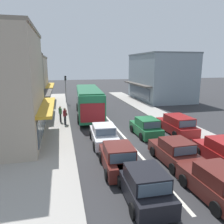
{
  "coord_description": "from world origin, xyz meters",
  "views": [
    {
      "loc": [
        -4.88,
        -16.58,
        5.88
      ],
      "look_at": [
        -0.01,
        4.27,
        1.2
      ],
      "focal_mm": 35.0,
      "sensor_mm": 36.0,
      "label": 1
    }
  ],
  "objects_px": {
    "sedan_behind_bus_near": "(104,135)",
    "hatchback_adjacent_lane_lead": "(144,185)",
    "parked_wagon_kerb_second": "(177,125)",
    "hatchback_adjacent_lane_trail": "(216,184)",
    "hatchback_queue_gap_filler": "(118,158)",
    "pedestrian_with_handbag_near": "(65,115)",
    "hatchback_behind_bus_mid": "(146,127)",
    "traffic_light_downstreet": "(66,85)",
    "city_bus": "(89,100)",
    "pedestrian_browsing_midblock": "(60,113)",
    "parked_hatchback_kerb_front": "(222,152)",
    "sedan_queue_far_back": "(175,153)"
  },
  "relations": [
    {
      "from": "sedan_queue_far_back",
      "to": "pedestrian_browsing_midblock",
      "type": "relative_size",
      "value": 2.6
    },
    {
      "from": "pedestrian_with_handbag_near",
      "to": "sedan_behind_bus_near",
      "type": "bearing_deg",
      "value": -64.02
    },
    {
      "from": "hatchback_behind_bus_mid",
      "to": "hatchback_queue_gap_filler",
      "type": "bearing_deg",
      "value": -125.52
    },
    {
      "from": "parked_hatchback_kerb_front",
      "to": "pedestrian_browsing_midblock",
      "type": "xyz_separation_m",
      "value": [
        -9.5,
        11.67,
        0.36
      ]
    },
    {
      "from": "sedan_queue_far_back",
      "to": "traffic_light_downstreet",
      "type": "bearing_deg",
      "value": 104.37
    },
    {
      "from": "parked_wagon_kerb_second",
      "to": "traffic_light_downstreet",
      "type": "xyz_separation_m",
      "value": [
        -8.99,
        17.58,
        2.11
      ]
    },
    {
      "from": "hatchback_adjacent_lane_lead",
      "to": "sedan_queue_far_back",
      "type": "bearing_deg",
      "value": 43.61
    },
    {
      "from": "sedan_queue_far_back",
      "to": "hatchback_behind_bus_mid",
      "type": "distance_m",
      "value": 5.31
    },
    {
      "from": "hatchback_behind_bus_mid",
      "to": "traffic_light_downstreet",
      "type": "height_order",
      "value": "traffic_light_downstreet"
    },
    {
      "from": "hatchback_queue_gap_filler",
      "to": "parked_wagon_kerb_second",
      "type": "bearing_deg",
      "value": 38.83
    },
    {
      "from": "sedan_queue_far_back",
      "to": "traffic_light_downstreet",
      "type": "distance_m",
      "value": 23.77
    },
    {
      "from": "parked_wagon_kerb_second",
      "to": "hatchback_queue_gap_filler",
      "type": "bearing_deg",
      "value": -141.17
    },
    {
      "from": "city_bus",
      "to": "traffic_light_downstreet",
      "type": "xyz_separation_m",
      "value": [
        -2.33,
        9.4,
        0.97
      ]
    },
    {
      "from": "hatchback_behind_bus_mid",
      "to": "traffic_light_downstreet",
      "type": "xyz_separation_m",
      "value": [
        -6.1,
        17.62,
        2.15
      ]
    },
    {
      "from": "pedestrian_with_handbag_near",
      "to": "city_bus",
      "type": "bearing_deg",
      "value": 52.27
    },
    {
      "from": "parked_hatchback_kerb_front",
      "to": "pedestrian_with_handbag_near",
      "type": "height_order",
      "value": "pedestrian_with_handbag_near"
    },
    {
      "from": "sedan_behind_bus_near",
      "to": "traffic_light_downstreet",
      "type": "height_order",
      "value": "traffic_light_downstreet"
    },
    {
      "from": "hatchback_queue_gap_filler",
      "to": "traffic_light_downstreet",
      "type": "relative_size",
      "value": 0.9
    },
    {
      "from": "hatchback_behind_bus_mid",
      "to": "parked_wagon_kerb_second",
      "type": "height_order",
      "value": "parked_wagon_kerb_second"
    },
    {
      "from": "city_bus",
      "to": "pedestrian_browsing_midblock",
      "type": "xyz_separation_m",
      "value": [
        -3.22,
        -2.48,
        -0.81
      ]
    },
    {
      "from": "hatchback_adjacent_lane_trail",
      "to": "city_bus",
      "type": "bearing_deg",
      "value": 101.47
    },
    {
      "from": "traffic_light_downstreet",
      "to": "pedestrian_browsing_midblock",
      "type": "xyz_separation_m",
      "value": [
        -0.89,
        -11.88,
        -1.79
      ]
    },
    {
      "from": "city_bus",
      "to": "pedestrian_browsing_midblock",
      "type": "bearing_deg",
      "value": -142.33
    },
    {
      "from": "parked_wagon_kerb_second",
      "to": "pedestrian_with_handbag_near",
      "type": "distance_m",
      "value": 10.5
    },
    {
      "from": "hatchback_adjacent_lane_lead",
      "to": "pedestrian_browsing_midblock",
      "type": "distance_m",
      "value": 14.56
    },
    {
      "from": "parked_wagon_kerb_second",
      "to": "hatchback_adjacent_lane_trail",
      "type": "bearing_deg",
      "value": -109.36
    },
    {
      "from": "city_bus",
      "to": "pedestrian_browsing_midblock",
      "type": "distance_m",
      "value": 4.14
    },
    {
      "from": "hatchback_queue_gap_filler",
      "to": "pedestrian_with_handbag_near",
      "type": "height_order",
      "value": "pedestrian_with_handbag_near"
    },
    {
      "from": "hatchback_queue_gap_filler",
      "to": "traffic_light_downstreet",
      "type": "height_order",
      "value": "traffic_light_downstreet"
    },
    {
      "from": "hatchback_adjacent_lane_lead",
      "to": "pedestrian_browsing_midblock",
      "type": "xyz_separation_m",
      "value": [
        -3.54,
        14.12,
        0.36
      ]
    },
    {
      "from": "hatchback_adjacent_lane_lead",
      "to": "pedestrian_with_handbag_near",
      "type": "xyz_separation_m",
      "value": [
        -3.1,
        13.01,
        0.36
      ]
    },
    {
      "from": "pedestrian_browsing_midblock",
      "to": "sedan_queue_far_back",
      "type": "bearing_deg",
      "value": -58.55
    },
    {
      "from": "hatchback_queue_gap_filler",
      "to": "pedestrian_with_handbag_near",
      "type": "xyz_separation_m",
      "value": [
        -2.71,
        10.01,
        0.36
      ]
    },
    {
      "from": "sedan_behind_bus_near",
      "to": "parked_wagon_kerb_second",
      "type": "height_order",
      "value": "parked_wagon_kerb_second"
    },
    {
      "from": "hatchback_queue_gap_filler",
      "to": "pedestrian_browsing_midblock",
      "type": "distance_m",
      "value": 11.56
    },
    {
      "from": "sedan_behind_bus_near",
      "to": "pedestrian_browsing_midblock",
      "type": "xyz_separation_m",
      "value": [
        -3.18,
        6.73,
        0.4
      ]
    },
    {
      "from": "traffic_light_downstreet",
      "to": "sedan_behind_bus_near",
      "type": "bearing_deg",
      "value": -82.97
    },
    {
      "from": "traffic_light_downstreet",
      "to": "sedan_queue_far_back",
      "type": "bearing_deg",
      "value": -75.63
    },
    {
      "from": "traffic_light_downstreet",
      "to": "pedestrian_browsing_midblock",
      "type": "relative_size",
      "value": 2.58
    },
    {
      "from": "hatchback_behind_bus_mid",
      "to": "hatchback_adjacent_lane_lead",
      "type": "relative_size",
      "value": 1.0
    },
    {
      "from": "hatchback_queue_gap_filler",
      "to": "parked_hatchback_kerb_front",
      "type": "bearing_deg",
      "value": -4.99
    },
    {
      "from": "city_bus",
      "to": "pedestrian_browsing_midblock",
      "type": "relative_size",
      "value": 6.74
    },
    {
      "from": "sedan_queue_far_back",
      "to": "parked_hatchback_kerb_front",
      "type": "relative_size",
      "value": 1.13
    },
    {
      "from": "hatchback_queue_gap_filler",
      "to": "pedestrian_browsing_midblock",
      "type": "xyz_separation_m",
      "value": [
        -3.14,
        11.11,
        0.36
      ]
    },
    {
      "from": "sedan_behind_bus_near",
      "to": "traffic_light_downstreet",
      "type": "relative_size",
      "value": 1.01
    },
    {
      "from": "pedestrian_with_handbag_near",
      "to": "sedan_queue_far_back",
      "type": "bearing_deg",
      "value": -57.56
    },
    {
      "from": "hatchback_behind_bus_mid",
      "to": "sedan_behind_bus_near",
      "type": "distance_m",
      "value": 3.93
    },
    {
      "from": "sedan_queue_far_back",
      "to": "parked_wagon_kerb_second",
      "type": "xyz_separation_m",
      "value": [
        3.11,
        5.35,
        0.08
      ]
    },
    {
      "from": "sedan_behind_bus_near",
      "to": "hatchback_adjacent_lane_lead",
      "type": "relative_size",
      "value": 1.14
    },
    {
      "from": "pedestrian_with_handbag_near",
      "to": "hatchback_adjacent_lane_trail",
      "type": "bearing_deg",
      "value": -65.28
    }
  ]
}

